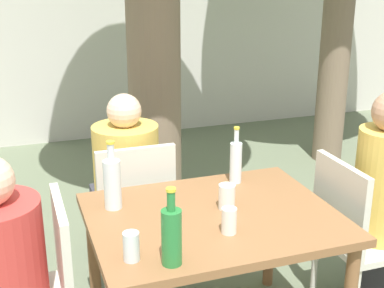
{
  "coord_description": "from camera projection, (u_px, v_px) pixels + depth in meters",
  "views": [
    {
      "loc": [
        -0.83,
        -2.09,
        1.84
      ],
      "look_at": [
        0.0,
        0.3,
        0.97
      ],
      "focal_mm": 50.0,
      "sensor_mm": 36.0,
      "label": 1
    }
  ],
  "objects": [
    {
      "name": "drinking_glass_1",
      "position": [
        230.0,
        221.0,
        2.3
      ],
      "size": [
        0.07,
        0.07,
        0.12
      ],
      "color": "silver",
      "rests_on": "dining_table_front"
    },
    {
      "name": "water_bottle_2",
      "position": [
        236.0,
        161.0,
        2.81
      ],
      "size": [
        0.06,
        0.06,
        0.31
      ],
      "color": "silver",
      "rests_on": "dining_table_front"
    },
    {
      "name": "patio_chair_1",
      "position": [
        355.0,
        230.0,
        2.81
      ],
      "size": [
        0.44,
        0.44,
        0.89
      ],
      "rotation": [
        0.0,
        0.0,
        1.57
      ],
      "color": "beige",
      "rests_on": "ground_plane"
    },
    {
      "name": "water_bottle_1",
      "position": [
        112.0,
        182.0,
        2.51
      ],
      "size": [
        0.08,
        0.08,
        0.34
      ],
      "color": "silver",
      "rests_on": "dining_table_front"
    },
    {
      "name": "cafe_building_wall",
      "position": [
        87.0,
        7.0,
        5.48
      ],
      "size": [
        10.0,
        0.08,
        2.8
      ],
      "color": "beige",
      "rests_on": "ground_plane"
    },
    {
      "name": "green_bottle_0",
      "position": [
        172.0,
        235.0,
        2.04
      ],
      "size": [
        0.08,
        0.08,
        0.32
      ],
      "color": "#287A38",
      "rests_on": "dining_table_front"
    },
    {
      "name": "dining_table_front",
      "position": [
        213.0,
        232.0,
        2.51
      ],
      "size": [
        1.14,
        0.9,
        0.72
      ],
      "color": "brown",
      "rests_on": "ground_plane"
    },
    {
      "name": "patio_chair_0",
      "position": [
        39.0,
        288.0,
        2.31
      ],
      "size": [
        0.44,
        0.44,
        0.89
      ],
      "rotation": [
        0.0,
        0.0,
        -1.57
      ],
      "color": "beige",
      "rests_on": "ground_plane"
    },
    {
      "name": "person_seated_2",
      "position": [
        125.0,
        189.0,
        3.3
      ],
      "size": [
        0.39,
        0.59,
        1.13
      ],
      "rotation": [
        0.0,
        0.0,
        3.14
      ],
      "color": "#383842",
      "rests_on": "ground_plane"
    },
    {
      "name": "drinking_glass_2",
      "position": [
        131.0,
        246.0,
        2.09
      ],
      "size": [
        0.07,
        0.07,
        0.12
      ],
      "color": "silver",
      "rests_on": "dining_table_front"
    },
    {
      "name": "patio_chair_2",
      "position": [
        133.0,
        205.0,
        3.09
      ],
      "size": [
        0.44,
        0.44,
        0.89
      ],
      "rotation": [
        0.0,
        0.0,
        3.14
      ],
      "color": "beige",
      "rests_on": "ground_plane"
    },
    {
      "name": "drinking_glass_0",
      "position": [
        227.0,
        197.0,
        2.53
      ],
      "size": [
        0.08,
        0.08,
        0.12
      ],
      "color": "silver",
      "rests_on": "dining_table_front"
    }
  ]
}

